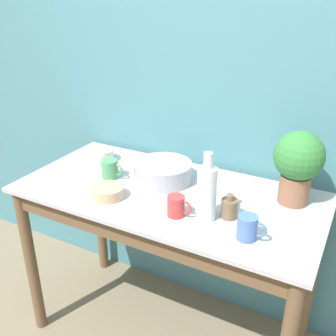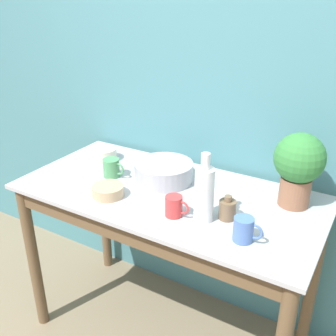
{
  "view_description": "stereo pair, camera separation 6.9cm",
  "coord_description": "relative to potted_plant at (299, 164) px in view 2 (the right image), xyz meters",
  "views": [
    {
      "loc": [
        0.77,
        -1.08,
        1.77
      ],
      "look_at": [
        0.0,
        0.35,
        1.02
      ],
      "focal_mm": 42.0,
      "sensor_mm": 36.0,
      "label": 1
    },
    {
      "loc": [
        0.83,
        -1.05,
        1.77
      ],
      "look_at": [
        0.0,
        0.35,
        1.02
      ],
      "focal_mm": 42.0,
      "sensor_mm": 36.0,
      "label": 2
    }
  ],
  "objects": [
    {
      "name": "mug_red",
      "position": [
        -0.4,
        -0.35,
        -0.15
      ],
      "size": [
        0.11,
        0.07,
        0.09
      ],
      "color": "#C63838",
      "rests_on": "counter_table"
    },
    {
      "name": "potted_plant",
      "position": [
        0.0,
        0.0,
        0.0
      ],
      "size": [
        0.21,
        0.21,
        0.33
      ],
      "color": "#8C5B42",
      "rests_on": "counter_table"
    },
    {
      "name": "bottle_short",
      "position": [
        -0.21,
        -0.25,
        -0.15
      ],
      "size": [
        0.07,
        0.07,
        0.1
      ],
      "color": "brown",
      "rests_on": "counter_table"
    },
    {
      "name": "bottle_tall",
      "position": [
        -0.29,
        -0.31,
        -0.07
      ],
      "size": [
        0.08,
        0.08,
        0.3
      ],
      "color": "white",
      "rests_on": "counter_table"
    },
    {
      "name": "mug_green",
      "position": [
        -0.86,
        -0.18,
        -0.15
      ],
      "size": [
        0.12,
        0.08,
        0.09
      ],
      "color": "#4C935B",
      "rests_on": "counter_table"
    },
    {
      "name": "bowl_small_cream",
      "position": [
        -1.03,
        -0.03,
        -0.16
      ],
      "size": [
        0.14,
        0.14,
        0.07
      ],
      "color": "beige",
      "rests_on": "counter_table"
    },
    {
      "name": "bowl_wash_large",
      "position": [
        -0.61,
        -0.09,
        -0.15
      ],
      "size": [
        0.29,
        0.29,
        0.09
      ],
      "color": "#A8A8B2",
      "rests_on": "counter_table"
    },
    {
      "name": "mug_blue",
      "position": [
        -0.09,
        -0.37,
        -0.14
      ],
      "size": [
        0.11,
        0.08,
        0.1
      ],
      "color": "#4C70B7",
      "rests_on": "counter_table"
    },
    {
      "name": "counter_table",
      "position": [
        -0.54,
        -0.2,
        -0.37
      ],
      "size": [
        1.43,
        0.7,
        0.9
      ],
      "color": "brown",
      "rests_on": "ground_plane"
    },
    {
      "name": "bowl_small_tan",
      "position": [
        -0.75,
        -0.35,
        -0.17
      ],
      "size": [
        0.15,
        0.15,
        0.05
      ],
      "color": "tan",
      "rests_on": "counter_table"
    },
    {
      "name": "wall_back",
      "position": [
        -0.54,
        0.23,
        0.11
      ],
      "size": [
        6.0,
        0.05,
        2.4
      ],
      "color": "teal",
      "rests_on": "ground_plane"
    }
  ]
}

